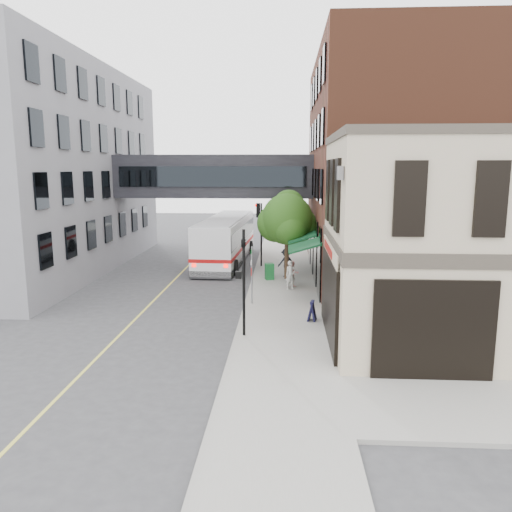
# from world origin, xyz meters

# --- Properties ---
(ground) EXTENTS (120.00, 120.00, 0.00)m
(ground) POSITION_xyz_m (0.00, 0.00, 0.00)
(ground) COLOR #38383A
(ground) RESTS_ON ground
(sidewalk_main) EXTENTS (4.00, 60.00, 0.15)m
(sidewalk_main) POSITION_xyz_m (2.00, 14.00, 0.07)
(sidewalk_main) COLOR gray
(sidewalk_main) RESTS_ON ground
(corner_building) EXTENTS (10.19, 8.12, 8.45)m
(corner_building) POSITION_xyz_m (8.97, 2.00, 4.21)
(corner_building) COLOR tan
(corner_building) RESTS_ON ground
(brick_building) EXTENTS (13.76, 18.00, 14.00)m
(brick_building) POSITION_xyz_m (9.98, 15.00, 6.99)
(brick_building) COLOR #552A1A
(brick_building) RESTS_ON ground
(opposite_building) EXTENTS (14.00, 24.00, 14.00)m
(opposite_building) POSITION_xyz_m (-17.00, 16.00, 7.00)
(opposite_building) COLOR slate
(opposite_building) RESTS_ON ground
(skyway_bridge) EXTENTS (14.00, 3.18, 3.00)m
(skyway_bridge) POSITION_xyz_m (-3.00, 18.00, 6.50)
(skyway_bridge) COLOR black
(skyway_bridge) RESTS_ON ground
(traffic_signal_near) EXTENTS (0.44, 0.22, 4.60)m
(traffic_signal_near) POSITION_xyz_m (0.37, 2.00, 2.98)
(traffic_signal_near) COLOR black
(traffic_signal_near) RESTS_ON sidewalk_main
(traffic_signal_far) EXTENTS (0.53, 0.28, 4.50)m
(traffic_signal_far) POSITION_xyz_m (0.26, 17.00, 3.34)
(traffic_signal_far) COLOR black
(traffic_signal_far) RESTS_ON sidewalk_main
(street_sign_pole) EXTENTS (0.08, 0.75, 3.00)m
(street_sign_pole) POSITION_xyz_m (0.39, 7.00, 1.93)
(street_sign_pole) COLOR gray
(street_sign_pole) RESTS_ON sidewalk_main
(street_tree) EXTENTS (3.80, 3.20, 5.60)m
(street_tree) POSITION_xyz_m (2.19, 13.22, 3.91)
(street_tree) COLOR #382619
(street_tree) RESTS_ON sidewalk_main
(lane_marking) EXTENTS (0.12, 40.00, 0.01)m
(lane_marking) POSITION_xyz_m (-5.00, 10.00, 0.01)
(lane_marking) COLOR #D8CC4C
(lane_marking) RESTS_ON ground
(bus) EXTENTS (3.51, 12.62, 3.36)m
(bus) POSITION_xyz_m (-2.37, 19.00, 1.88)
(bus) COLOR white
(bus) RESTS_ON ground
(pedestrian_a) EXTENTS (0.72, 0.62, 1.68)m
(pedestrian_a) POSITION_xyz_m (2.43, 10.21, 0.99)
(pedestrian_a) COLOR silver
(pedestrian_a) RESTS_ON sidewalk_main
(pedestrian_b) EXTENTS (0.93, 0.84, 1.57)m
(pedestrian_b) POSITION_xyz_m (2.57, 10.74, 0.94)
(pedestrian_b) COLOR tan
(pedestrian_b) RESTS_ON sidewalk_main
(pedestrian_c) EXTENTS (1.38, 1.23, 1.86)m
(pedestrian_c) POSITION_xyz_m (2.18, 13.47, 1.08)
(pedestrian_c) COLOR black
(pedestrian_c) RESTS_ON sidewalk_main
(newspaper_box) EXTENTS (0.62, 0.58, 1.03)m
(newspaper_box) POSITION_xyz_m (1.13, 12.67, 0.67)
(newspaper_box) COLOR #155F29
(newspaper_box) RESTS_ON sidewalk_main
(sandwich_board) EXTENTS (0.44, 0.58, 0.94)m
(sandwich_board) POSITION_xyz_m (3.37, 4.19, 0.62)
(sandwich_board) COLOR black
(sandwich_board) RESTS_ON sidewalk_main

